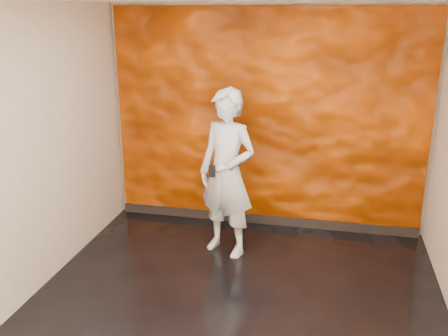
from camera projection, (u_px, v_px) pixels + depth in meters
room at (236, 166)px, 4.40m from camera, size 4.02×4.02×2.81m
feature_wall at (266, 121)px, 6.23m from camera, size 3.90×0.06×2.75m
baseboard at (263, 219)px, 6.60m from camera, size 3.90×0.04×0.12m
man at (227, 174)px, 5.59m from camera, size 0.82×0.68×1.92m
phone at (212, 171)px, 5.34m from camera, size 0.07×0.02×0.13m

